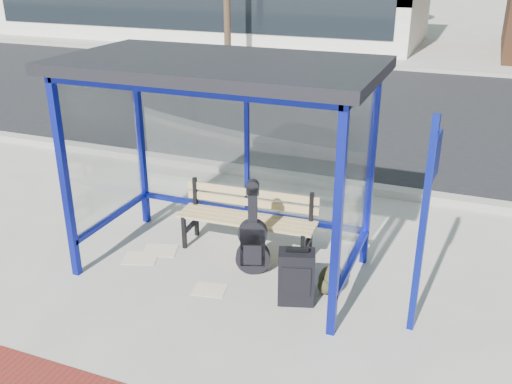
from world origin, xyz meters
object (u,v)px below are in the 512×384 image
at_px(suitcase, 296,277).
at_px(backpack, 329,281).
at_px(bench, 248,215).
at_px(guitar_bag, 253,242).

relative_size(suitcase, backpack, 2.02).
bearing_deg(suitcase, bench, 117.66).
relative_size(guitar_bag, suitcase, 1.65).
height_order(bench, guitar_bag, guitar_bag).
height_order(guitar_bag, backpack, guitar_bag).
distance_m(bench, guitar_bag, 0.59).
distance_m(bench, backpack, 1.38).
bearing_deg(bench, guitar_bag, -65.31).
xyz_separation_m(guitar_bag, backpack, (0.93, -0.10, -0.24)).
xyz_separation_m(bench, suitcase, (0.92, -0.91, -0.15)).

